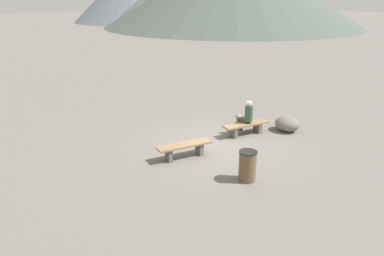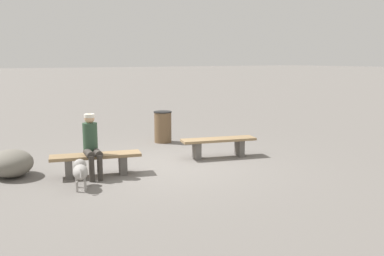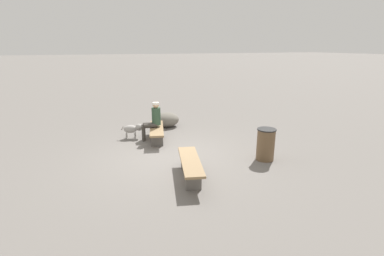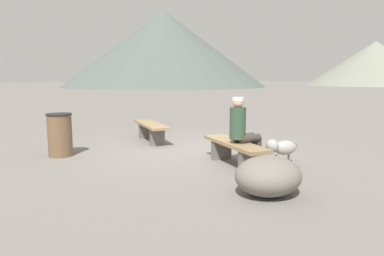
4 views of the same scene
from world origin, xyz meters
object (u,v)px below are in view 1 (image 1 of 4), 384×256
object	(u,v)px
bench_right	(246,127)
dog	(241,119)
bench_left	(184,148)
seated_person	(247,115)
trash_bin	(247,166)
boulder	(287,124)

from	to	relation	value
bench_right	dog	distance (m)	0.89
bench_left	dog	size ratio (longest dim) A/B	2.59
bench_right	seated_person	world-z (taller)	seated_person
bench_right	trash_bin	xyz separation A→B (m)	(-2.77, -2.44, 0.14)
dog	boulder	xyz separation A→B (m)	(1.02, -1.51, -0.06)
bench_right	boulder	world-z (taller)	boulder
seated_person	boulder	bearing A→B (deg)	-25.80
seated_person	dog	world-z (taller)	seated_person
bench_left	bench_right	world-z (taller)	bench_left
dog	boulder	bearing A→B (deg)	47.91
bench_left	boulder	world-z (taller)	boulder
bench_right	bench_left	bearing A→B (deg)	-165.16
dog	trash_bin	distance (m)	4.56
bench_right	boulder	xyz separation A→B (m)	(1.54, -0.79, -0.03)
seated_person	boulder	world-z (taller)	seated_person
bench_left	dog	xyz separation A→B (m)	(3.64, 0.76, 0.00)
bench_left	bench_right	distance (m)	3.11
dog	trash_bin	xyz separation A→B (m)	(-3.29, -3.15, 0.11)
dog	boulder	world-z (taller)	boulder
dog	bench_right	bearing A→B (deg)	-22.55
bench_right	boulder	distance (m)	1.73
seated_person	boulder	distance (m)	1.74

